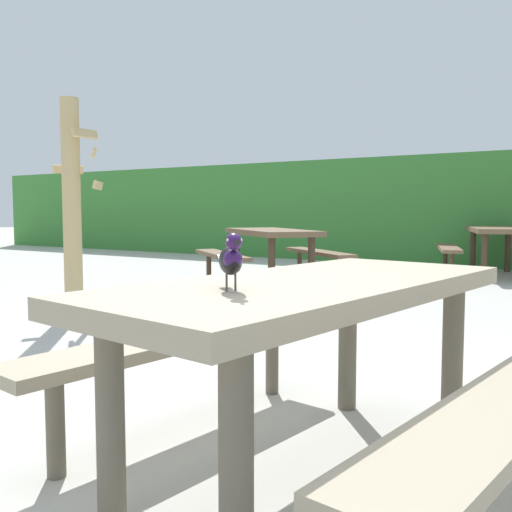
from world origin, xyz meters
TOP-DOWN VIEW (x-y plane):
  - ground_plane at (0.00, 0.00)m, footprint 60.00×60.00m
  - picnic_table_foreground at (-0.11, 0.16)m, footprint 1.91×1.93m
  - bird_grackle at (-0.17, -0.27)m, footprint 0.22×0.22m
  - picnic_table_mid_left at (-3.07, 4.86)m, footprint 2.38×2.38m
  - picnic_table_mid_right at (-0.66, 7.50)m, footprint 2.12×2.14m
  - stalk_post_left_side at (-3.56, 1.96)m, footprint 0.60×0.47m

SIDE VIEW (x-z plane):
  - ground_plane at x=0.00m, z-range 0.00..0.00m
  - picnic_table_foreground at x=-0.11m, z-range 0.19..0.93m
  - picnic_table_mid_left at x=-3.07m, z-range 0.19..0.93m
  - picnic_table_mid_right at x=-0.66m, z-range 0.19..0.93m
  - bird_grackle at x=-0.17m, z-range 0.75..0.94m
  - stalk_post_left_side at x=-3.56m, z-range 0.02..2.07m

